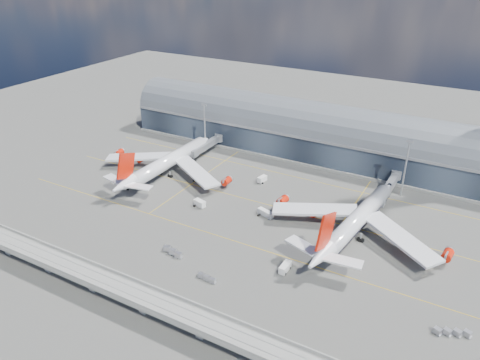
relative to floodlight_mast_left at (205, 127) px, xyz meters
The scene contains 19 objects.
ground 75.57m from the floodlight_mast_left, 47.73° to the right, with size 500.00×500.00×0.00m, color #474744.
taxi_lines 61.38m from the floodlight_mast_left, 33.34° to the right, with size 200.00×80.12×0.01m.
terminal 55.08m from the floodlight_mast_left, 24.69° to the left, with size 200.00×30.00×28.00m.
guideway 121.12m from the floodlight_mast_left, 65.56° to the right, with size 220.00×8.50×7.20m.
floodlight_mast_left is the anchor object (origin of this frame).
floodlight_mast_right 100.00m from the floodlight_mast_left, ahead, with size 3.00×0.70×25.70m.
airliner_left 33.01m from the floodlight_mast_left, 91.39° to the right, with size 66.71×70.04×21.39m.
airliner_right 100.32m from the floodlight_mast_left, 23.49° to the right, with size 67.97×71.08×22.55m.
jet_bridge_left 9.09m from the floodlight_mast_left, 34.31° to the right, with size 4.40×28.00×7.25m.
jet_bridge_right 95.90m from the floodlight_mast_left, ahead, with size 4.40×32.00×7.25m.
service_truck_0 53.19m from the floodlight_mast_left, 98.07° to the right, with size 3.22×6.80×2.71m.
service_truck_1 59.53m from the floodlight_mast_left, 59.32° to the right, with size 5.49×3.46×2.95m.
service_truck_2 72.73m from the floodlight_mast_left, 37.62° to the right, with size 7.50×4.18×2.61m.
service_truck_3 107.06m from the floodlight_mast_left, 42.74° to the right, with size 2.42×5.74×2.77m.
service_truck_4 46.99m from the floodlight_mast_left, 22.48° to the right, with size 3.08×5.10×2.77m.
service_truck_5 36.83m from the floodlight_mast_left, 60.75° to the right, with size 7.16×5.48×3.26m.
cargo_train_0 92.68m from the floodlight_mast_left, 64.13° to the right, with size 8.80×3.60×1.93m.
cargo_train_1 106.86m from the floodlight_mast_left, 56.79° to the right, with size 7.12×2.16×1.57m.
cargo_train_2 151.03m from the floodlight_mast_left, 30.15° to the right, with size 10.23×5.38×1.73m.
Camera 1 is at (76.15, -133.32, 96.01)m, focal length 35.00 mm.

